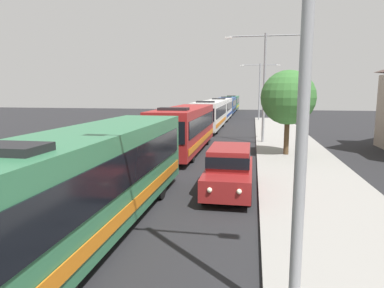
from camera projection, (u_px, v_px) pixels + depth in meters
bus_lead at (93, 176)px, 10.04m from camera, size 2.58×12.20×3.21m
bus_second_in_line at (185, 127)px, 23.59m from camera, size 2.58×11.63×3.21m
bus_middle at (210, 114)px, 36.87m from camera, size 2.58×11.72×3.21m
bus_fourth_in_line at (221, 108)px, 49.55m from camera, size 2.58×11.50×3.21m
bus_rear at (228, 105)px, 61.95m from camera, size 2.58×11.37×3.21m
bus_tail_end at (232, 102)px, 75.23m from camera, size 2.58×12.29×3.21m
white_suv at (229, 168)px, 14.08m from camera, size 1.86×4.99×1.90m
streetlamp_near at (309, 3)px, 5.29m from camera, size 5.27×0.28×8.92m
streetlamp_mid at (265, 76)px, 26.49m from camera, size 6.22×0.28×8.38m
streetlamp_far at (260, 85)px, 47.71m from camera, size 5.49×0.28×7.80m
roadside_tree at (288, 98)px, 21.40m from camera, size 3.42×3.42×5.33m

